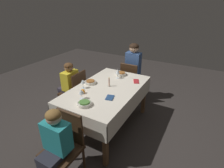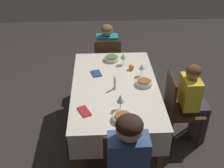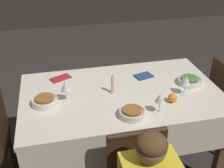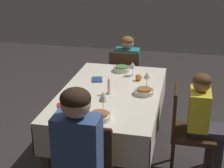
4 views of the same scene
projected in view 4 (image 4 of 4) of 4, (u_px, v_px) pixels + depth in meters
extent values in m
plane|color=#332D2B|center=(111.00, 158.00, 3.54)|extent=(8.00, 8.00, 0.00)
cube|color=silver|center=(111.00, 93.00, 3.27)|extent=(1.55, 0.94, 0.04)
cube|color=silver|center=(159.00, 111.00, 3.23)|extent=(1.55, 0.01, 0.26)
cube|color=silver|center=(66.00, 102.00, 3.42)|extent=(1.55, 0.01, 0.26)
cube|color=silver|center=(89.00, 149.00, 2.63)|extent=(0.01, 0.94, 0.26)
cube|color=silver|center=(125.00, 79.00, 4.02)|extent=(0.01, 0.94, 0.26)
cube|color=brown|center=(158.00, 102.00, 3.97)|extent=(0.06, 0.06, 0.72)
cube|color=brown|center=(46.00, 163.00, 2.85)|extent=(0.06, 0.06, 0.72)
cube|color=brown|center=(92.00, 96.00, 4.13)|extent=(0.06, 0.06, 0.72)
cube|color=#382314|center=(87.00, 153.00, 2.47)|extent=(0.03, 0.36, 0.41)
cylinder|color=#382314|center=(87.00, 128.00, 2.39)|extent=(0.04, 0.36, 0.04)
cube|color=#382314|center=(193.00, 133.00, 3.17)|extent=(0.40, 0.40, 0.04)
cube|color=#382314|center=(175.00, 110.00, 3.12)|extent=(0.36, 0.03, 0.41)
cylinder|color=#382314|center=(176.00, 89.00, 3.05)|extent=(0.36, 0.04, 0.04)
cylinder|color=#382314|center=(211.00, 167.00, 3.06)|extent=(0.03, 0.03, 0.40)
cylinder|color=#382314|center=(209.00, 146.00, 3.37)|extent=(0.03, 0.03, 0.40)
cylinder|color=#382314|center=(172.00, 162.00, 3.13)|extent=(0.03, 0.03, 0.40)
cylinder|color=#382314|center=(174.00, 142.00, 3.44)|extent=(0.03, 0.03, 0.40)
cube|color=#382314|center=(126.00, 82.00, 4.39)|extent=(0.40, 0.40, 0.04)
cube|color=#382314|center=(124.00, 70.00, 4.14)|extent=(0.03, 0.36, 0.41)
cylinder|color=#382314|center=(124.00, 54.00, 4.07)|extent=(0.04, 0.36, 0.04)
cylinder|color=#382314|center=(141.00, 94.00, 4.59)|extent=(0.03, 0.03, 0.40)
cylinder|color=#382314|center=(116.00, 91.00, 4.66)|extent=(0.03, 0.03, 0.40)
cylinder|color=#382314|center=(137.00, 104.00, 4.28)|extent=(0.03, 0.03, 0.40)
cylinder|color=#382314|center=(110.00, 102.00, 4.35)|extent=(0.03, 0.03, 0.40)
cube|color=#38568E|center=(78.00, 154.00, 2.23)|extent=(0.18, 0.30, 0.54)
sphere|color=#D6A884|center=(76.00, 103.00, 2.09)|extent=(0.19, 0.19, 0.19)
ellipsoid|color=black|center=(75.00, 98.00, 2.08)|extent=(0.19, 0.19, 0.13)
cube|color=#383342|center=(213.00, 155.00, 3.20)|extent=(0.23, 0.14, 0.44)
cube|color=#383342|center=(207.00, 130.00, 3.13)|extent=(0.24, 0.31, 0.06)
cube|color=yellow|center=(199.00, 109.00, 3.07)|extent=(0.30, 0.18, 0.35)
sphere|color=#9E7051|center=(202.00, 83.00, 2.98)|extent=(0.16, 0.16, 0.16)
ellipsoid|color=brown|center=(202.00, 80.00, 2.97)|extent=(0.16, 0.16, 0.11)
cube|color=#282833|center=(129.00, 90.00, 4.65)|extent=(0.14, 0.22, 0.44)
cube|color=#282833|center=(128.00, 75.00, 4.47)|extent=(0.31, 0.24, 0.06)
cube|color=teal|center=(127.00, 62.00, 4.32)|extent=(0.18, 0.30, 0.35)
sphere|color=beige|center=(127.00, 43.00, 4.23)|extent=(0.16, 0.16, 0.16)
ellipsoid|color=brown|center=(127.00, 41.00, 4.22)|extent=(0.16, 0.16, 0.11)
cylinder|color=silver|center=(99.00, 117.00, 2.72)|extent=(0.19, 0.19, 0.04)
torus|color=silver|center=(99.00, 115.00, 2.71)|extent=(0.19, 0.19, 0.01)
cylinder|color=#995B28|center=(99.00, 114.00, 2.71)|extent=(0.14, 0.14, 0.02)
cylinder|color=white|center=(103.00, 110.00, 2.87)|extent=(0.06, 0.06, 0.00)
cylinder|color=white|center=(103.00, 105.00, 2.86)|extent=(0.01, 0.01, 0.08)
cone|color=white|center=(103.00, 96.00, 2.83)|extent=(0.08, 0.08, 0.08)
cylinder|color=white|center=(103.00, 98.00, 2.83)|extent=(0.05, 0.05, 0.04)
cylinder|color=silver|center=(144.00, 92.00, 3.19)|extent=(0.18, 0.18, 0.04)
torus|color=silver|center=(144.00, 90.00, 3.18)|extent=(0.18, 0.18, 0.01)
cylinder|color=#995B28|center=(144.00, 89.00, 3.17)|extent=(0.13, 0.13, 0.02)
cylinder|color=white|center=(147.00, 86.00, 3.37)|extent=(0.07, 0.07, 0.00)
cylinder|color=white|center=(147.00, 82.00, 3.35)|extent=(0.01, 0.01, 0.08)
cone|color=white|center=(147.00, 75.00, 3.32)|extent=(0.07, 0.07, 0.06)
cylinder|color=white|center=(147.00, 76.00, 3.33)|extent=(0.04, 0.04, 0.03)
cylinder|color=silver|center=(122.00, 69.00, 3.78)|extent=(0.19, 0.19, 0.04)
torus|color=silver|center=(122.00, 68.00, 3.77)|extent=(0.19, 0.19, 0.01)
cylinder|color=#4C7F38|center=(122.00, 67.00, 3.77)|extent=(0.14, 0.14, 0.02)
cylinder|color=white|center=(132.00, 75.00, 3.66)|extent=(0.06, 0.06, 0.00)
cylinder|color=white|center=(132.00, 72.00, 3.64)|extent=(0.01, 0.01, 0.08)
cone|color=white|center=(133.00, 65.00, 3.61)|extent=(0.08, 0.08, 0.07)
cylinder|color=white|center=(133.00, 66.00, 3.62)|extent=(0.05, 0.05, 0.03)
cylinder|color=beige|center=(109.00, 93.00, 3.20)|extent=(0.04, 0.04, 0.01)
cylinder|color=beige|center=(109.00, 86.00, 3.17)|extent=(0.02, 0.02, 0.12)
ellipsoid|color=#F9C64C|center=(109.00, 79.00, 3.15)|extent=(0.01, 0.01, 0.03)
sphere|color=orange|center=(139.00, 77.00, 3.50)|extent=(0.07, 0.07, 0.07)
cube|color=navy|center=(97.00, 80.00, 3.53)|extent=(0.17, 0.14, 0.01)
cube|color=#AD2328|center=(63.00, 107.00, 2.92)|extent=(0.19, 0.15, 0.01)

